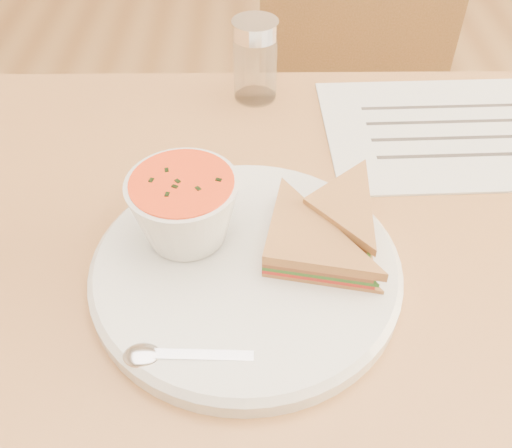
{
  "coord_description": "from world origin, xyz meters",
  "views": [
    {
      "loc": [
        -0.12,
        -0.39,
        1.18
      ],
      "look_at": [
        -0.11,
        -0.01,
        0.8
      ],
      "focal_mm": 40.0,
      "sensor_mm": 36.0,
      "label": 1
    }
  ],
  "objects_px": {
    "plate": "(246,269)",
    "soup_bowl": "(185,212)",
    "condiment_shaker": "(255,60)",
    "chair_far": "(345,191)",
    "dining_table": "(331,420)"
  },
  "relations": [
    {
      "from": "plate",
      "to": "condiment_shaker",
      "type": "xyz_separation_m",
      "value": [
        0.01,
        0.32,
        0.05
      ]
    },
    {
      "from": "dining_table",
      "to": "soup_bowl",
      "type": "bearing_deg",
      "value": 179.85
    },
    {
      "from": "chair_far",
      "to": "plate",
      "type": "xyz_separation_m",
      "value": [
        -0.19,
        -0.5,
        0.34
      ]
    },
    {
      "from": "chair_far",
      "to": "plate",
      "type": "relative_size",
      "value": 2.81
    },
    {
      "from": "condiment_shaker",
      "to": "soup_bowl",
      "type": "bearing_deg",
      "value": -103.74
    },
    {
      "from": "dining_table",
      "to": "soup_bowl",
      "type": "relative_size",
      "value": 9.43
    },
    {
      "from": "dining_table",
      "to": "chair_far",
      "type": "distance_m",
      "value": 0.47
    },
    {
      "from": "dining_table",
      "to": "plate",
      "type": "distance_m",
      "value": 0.4
    },
    {
      "from": "plate",
      "to": "soup_bowl",
      "type": "bearing_deg",
      "value": 149.04
    },
    {
      "from": "plate",
      "to": "soup_bowl",
      "type": "relative_size",
      "value": 2.81
    },
    {
      "from": "dining_table",
      "to": "chair_far",
      "type": "relative_size",
      "value": 1.19
    },
    {
      "from": "dining_table",
      "to": "soup_bowl",
      "type": "height_order",
      "value": "soup_bowl"
    },
    {
      "from": "chair_far",
      "to": "dining_table",
      "type": "bearing_deg",
      "value": 86.96
    },
    {
      "from": "plate",
      "to": "condiment_shaker",
      "type": "height_order",
      "value": "condiment_shaker"
    },
    {
      "from": "chair_far",
      "to": "soup_bowl",
      "type": "bearing_deg",
      "value": 67.26
    }
  ]
}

